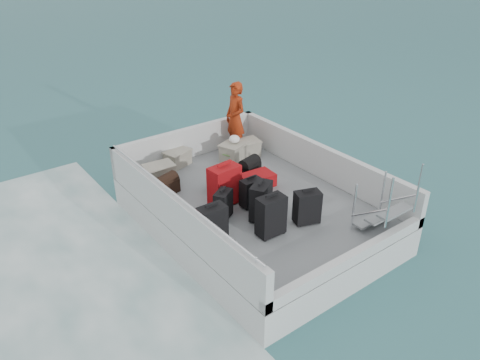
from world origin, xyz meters
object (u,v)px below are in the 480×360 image
(suitcase_2, at_px, (223,205))
(passenger, at_px, (235,118))
(suitcase_5, at_px, (224,186))
(suitcase_7, at_px, (251,193))
(crate_1, at_px, (178,159))
(suitcase_6, at_px, (307,208))
(suitcase_8, at_px, (257,180))
(suitcase_4, at_px, (261,202))
(crate_2, at_px, (234,152))
(suitcase_1, at_px, (212,226))
(suitcase_3, at_px, (271,216))
(crate_0, at_px, (159,174))
(crate_3, at_px, (246,149))

(suitcase_2, height_order, passenger, passenger)
(suitcase_5, relative_size, suitcase_7, 1.40)
(crate_1, bearing_deg, suitcase_7, -84.66)
(suitcase_6, height_order, suitcase_8, suitcase_6)
(suitcase_4, relative_size, crate_2, 1.12)
(suitcase_4, xyz_separation_m, suitcase_6, (0.56, -0.60, -0.04))
(suitcase_4, height_order, suitcase_5, suitcase_5)
(suitcase_1, height_order, suitcase_6, suitcase_1)
(suitcase_2, distance_m, suitcase_8, 1.38)
(suitcase_2, bearing_deg, suitcase_3, -99.55)
(crate_0, bearing_deg, crate_1, 31.87)
(suitcase_8, distance_m, crate_1, 1.97)
(suitcase_4, distance_m, crate_2, 2.52)
(crate_0, bearing_deg, suitcase_4, -71.78)
(suitcase_6, height_order, crate_2, suitcase_6)
(crate_0, bearing_deg, suitcase_7, -64.76)
(suitcase_4, relative_size, crate_0, 1.21)
(suitcase_8, distance_m, crate_3, 1.43)
(crate_3, bearing_deg, suitcase_4, -121.75)
(crate_1, height_order, passenger, passenger)
(suitcase_6, distance_m, crate_1, 3.43)
(suitcase_2, bearing_deg, suitcase_5, 21.32)
(suitcase_1, height_order, suitcase_7, suitcase_1)
(suitcase_3, bearing_deg, crate_3, 62.30)
(suitcase_2, height_order, crate_0, suitcase_2)
(suitcase_5, relative_size, crate_2, 1.26)
(suitcase_4, bearing_deg, crate_2, 33.70)
(suitcase_8, bearing_deg, suitcase_5, 105.13)
(suitcase_2, bearing_deg, suitcase_6, -73.23)
(suitcase_6, bearing_deg, crate_2, 99.30)
(crate_1, relative_size, passenger, 0.32)
(crate_3, distance_m, passenger, 0.74)
(suitcase_1, height_order, suitcase_3, suitcase_3)
(suitcase_4, bearing_deg, suitcase_3, -140.98)
(suitcase_5, distance_m, crate_2, 1.97)
(suitcase_4, distance_m, passenger, 2.97)
(suitcase_5, relative_size, crate_0, 1.37)
(crate_1, bearing_deg, crate_0, -148.13)
(suitcase_2, distance_m, suitcase_3, 0.97)
(suitcase_7, height_order, crate_2, suitcase_7)
(suitcase_2, distance_m, suitcase_6, 1.48)
(suitcase_4, relative_size, crate_3, 1.18)
(suitcase_2, distance_m, suitcase_4, 0.67)
(suitcase_4, height_order, crate_0, suitcase_4)
(crate_2, bearing_deg, suitcase_7, -117.65)
(suitcase_7, bearing_deg, crate_1, 94.40)
(crate_0, xyz_separation_m, crate_1, (0.68, 0.42, -0.01))
(suitcase_1, bearing_deg, crate_3, 45.49)
(crate_0, bearing_deg, passenger, 6.59)
(suitcase_1, bearing_deg, suitcase_2, 43.96)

